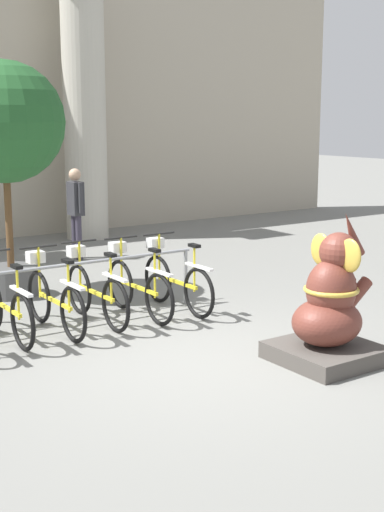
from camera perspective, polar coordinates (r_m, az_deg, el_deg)
The scene contains 11 objects.
ground_plane at distance 7.58m, azimuth 0.67°, elevation -8.25°, with size 60.00×60.00×0.00m, color slate.
column_right at distance 14.97m, azimuth -8.59°, elevation 11.40°, with size 1.09×1.09×5.16m.
bike_rack at distance 8.78m, azimuth -9.71°, elevation -1.64°, with size 3.48×0.05×0.77m.
bicycle_1 at distance 8.42m, azimuth -14.73°, elevation -3.84°, with size 0.48×1.63×0.97m.
bicycle_2 at distance 8.58m, azimuth -11.00°, elevation -3.39°, with size 0.48×1.63×0.97m.
bicycle_3 at distance 8.88m, azimuth -7.77°, elevation -2.80°, with size 0.48×1.63×0.97m.
bicycle_4 at distance 9.10m, azimuth -4.39°, elevation -2.39°, with size 0.48×1.63×0.97m.
bicycle_5 at distance 9.38m, azimuth -1.30°, elevation -1.94°, with size 0.48×1.63×0.97m.
elephant_statue at distance 7.52m, azimuth 10.96°, elevation -4.37°, with size 0.99×0.99×1.58m.
person_pedestrian at distance 12.81m, azimuth -9.28°, elevation 4.01°, with size 0.21×0.47×1.62m.
potted_tree at distance 10.20m, azimuth -14.79°, elevation 9.73°, with size 1.67×1.67×3.27m.
Camera 1 is at (-4.13, -5.84, 2.51)m, focal length 50.00 mm.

